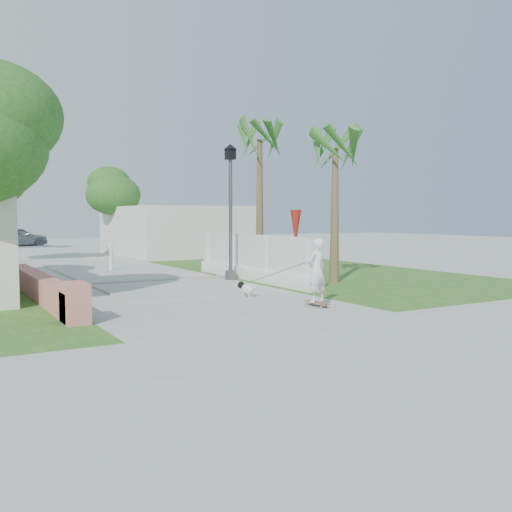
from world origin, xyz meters
TOP-DOWN VIEW (x-y plane):
  - ground at (0.00, 0.00)m, footprint 90.00×90.00m
  - path_strip at (0.00, 20.00)m, footprint 3.20×36.00m
  - curb at (0.00, 6.00)m, footprint 6.50×0.25m
  - grass_right at (7.00, 8.00)m, footprint 8.00×20.00m
  - pink_wall at (-3.30, 3.55)m, footprint 0.45×8.20m
  - lattice_fence at (3.40, 5.00)m, footprint 0.35×7.00m
  - building_right at (6.00, 18.00)m, footprint 6.00×8.00m
  - street_lamp at (2.90, 5.50)m, footprint 0.44×0.44m
  - bollard at (0.20, 10.00)m, footprint 0.14×0.14m
  - patio_umbrella at (4.80, 4.50)m, footprint 0.36×0.36m
  - tree_path_right at (3.22, 19.98)m, footprint 3.00×3.00m
  - palm_far at (4.60, 6.50)m, footprint 1.80×1.80m
  - palm_near at (5.40, 3.20)m, footprint 1.80×1.80m
  - skateboarder at (1.72, 0.40)m, footprint 0.96×2.71m
  - dog at (1.36, 1.68)m, footprint 0.43×0.58m
  - parked_car at (-0.36, 30.84)m, footprint 4.32×2.69m

SIDE VIEW (x-z plane):
  - ground at x=0.00m, z-range 0.00..0.00m
  - grass_right at x=7.00m, z-range 0.00..0.01m
  - path_strip at x=0.00m, z-range 0.00..0.06m
  - curb at x=0.00m, z-range 0.00..0.10m
  - dog at x=1.36m, z-range 0.02..0.44m
  - pink_wall at x=-3.30m, z-range -0.09..0.71m
  - lattice_fence at x=3.40m, z-range -0.21..1.29m
  - bollard at x=0.20m, z-range 0.04..1.13m
  - parked_car at x=-0.36m, z-range 0.00..1.37m
  - skateboarder at x=1.72m, z-range -0.07..1.50m
  - building_right at x=6.00m, z-range 0.00..2.60m
  - patio_umbrella at x=4.80m, z-range 0.54..2.84m
  - street_lamp at x=2.90m, z-range 0.21..4.65m
  - tree_path_right at x=3.22m, z-range 1.10..5.89m
  - palm_near at x=5.40m, z-range 1.60..6.30m
  - palm_far at x=4.60m, z-range 1.83..7.13m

